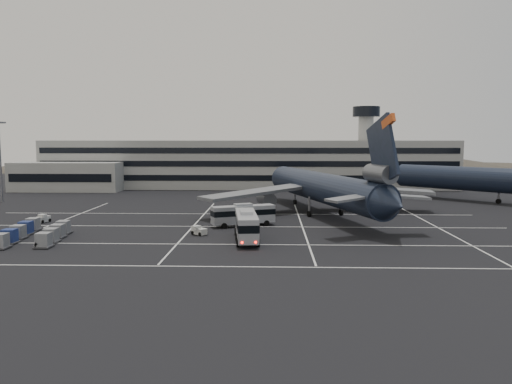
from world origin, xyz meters
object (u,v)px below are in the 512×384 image
tug_a (43,219)px  uld_cluster (34,233)px  trijet_main (323,187)px  bus_near (246,224)px  bus_far (243,214)px

tug_a → uld_cluster: 15.58m
trijet_main → uld_cluster: bearing=-166.5°
bus_near → trijet_main: bearing=55.9°
bus_near → uld_cluster: bus_near is taller
bus_near → tug_a: 38.70m
tug_a → trijet_main: bearing=29.4°
trijet_main → uld_cluster: size_ratio=3.62×
trijet_main → bus_far: trijet_main is taller
bus_near → tug_a: size_ratio=4.68×
bus_near → bus_far: bearing=89.4°
trijet_main → bus_near: bearing=-134.4°
trijet_main → tug_a: trijet_main is taller
trijet_main → bus_near: (-13.18, -24.71, -2.90)m
tug_a → uld_cluster: size_ratio=0.17×
trijet_main → tug_a: size_ratio=21.42×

